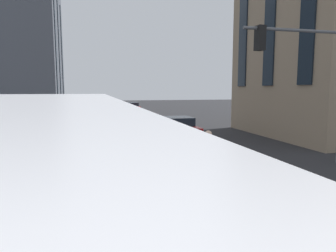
{
  "coord_description": "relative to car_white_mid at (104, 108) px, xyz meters",
  "views": [
    {
      "loc": [
        -5.06,
        3.3,
        3.07
      ],
      "look_at": [
        8.53,
        -0.06,
        1.37
      ],
      "focal_mm": 32.33,
      "sensor_mm": 36.0,
      "label": 1
    }
  ],
  "objects": [
    {
      "name": "pedestrian_near",
      "position": [
        -31.67,
        -0.43,
        0.08
      ],
      "size": [
        0.38,
        0.38,
        1.59
      ],
      "color": "#4C724C",
      "rests_on": "ground_plane"
    },
    {
      "name": "lane_centre_line",
      "position": [
        -15.19,
        -1.93,
        -0.7
      ],
      "size": [
        80.0,
        0.16,
        0.01
      ],
      "color": "#D8C64C",
      "rests_on": "ground_plane"
    },
    {
      "name": "car_red_oncoming",
      "position": [
        -0.13,
        -3.57,
        0.0
      ],
      "size": [
        4.4,
        1.95,
        1.37
      ],
      "color": "#B21E1E",
      "rests_on": "ground_plane"
    },
    {
      "name": "car_white_mid",
      "position": [
        0.0,
        0.0,
        0.0
      ],
      "size": [
        4.4,
        1.95,
        1.37
      ],
      "color": "silver",
      "rests_on": "ground_plane"
    },
    {
      "name": "pedestrian_far",
      "position": [
        -32.31,
        -1.5,
        0.09
      ],
      "size": [
        0.5,
        0.38,
        1.6
      ],
      "color": "black",
      "rests_on": "ground_plane"
    },
    {
      "name": "crosswalk_marking",
      "position": [
        -31.76,
        -1.93,
        -0.7
      ],
      "size": [
        2.4,
        5.45,
        0.01
      ],
      "color": "silver",
      "rests_on": "ground_plane"
    },
    {
      "name": "traffic_light_mast",
      "position": [
        -29.92,
        -6.88,
        3.21
      ],
      "size": [
        0.36,
        4.59,
        5.5
      ],
      "color": "#595B60",
      "rests_on": "ground_plane"
    },
    {
      "name": "ground_plane",
      "position": [
        -35.19,
        -1.93,
        -0.7
      ],
      "size": [
        160.0,
        160.0,
        0.0
      ],
      "primitive_type": "plane",
      "color": "#28282B"
    },
    {
      "name": "car_red_trailing",
      "position": [
        -22.17,
        -3.73,
        0.0
      ],
      "size": [
        4.4,
        1.95,
        1.37
      ],
      "color": "#B21E1E",
      "rests_on": "ground_plane"
    },
    {
      "name": "building_left_near",
      "position": [
        2.87,
        10.03,
        7.51
      ],
      "size": [
        11.17,
        9.04,
        16.42
      ],
      "color": "#565B66",
      "rests_on": "ground_plane"
    },
    {
      "name": "pedestrian_companion",
      "position": [
        -31.29,
        -2.17,
        0.18
      ],
      "size": [
        0.38,
        0.38,
        1.77
      ],
      "color": "#997F4C",
      "rests_on": "ground_plane"
    }
  ]
}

